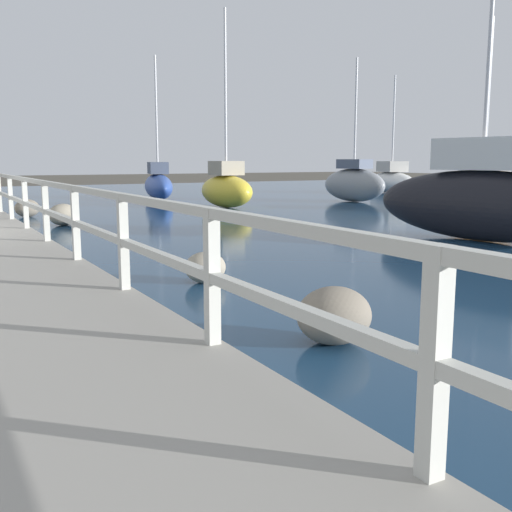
% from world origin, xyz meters
% --- Properties ---
extents(railing, '(0.10, 32.50, 1.07)m').
position_xyz_m(railing, '(2.07, 0.00, 1.06)').
color(railing, beige).
rests_on(railing, dock_walkway).
extents(boulder_upstream, '(0.75, 0.67, 0.56)m').
position_xyz_m(boulder_upstream, '(3.55, -8.87, 0.28)').
color(boulder_upstream, slate).
rests_on(boulder_upstream, ground).
extents(boulder_mid_strip, '(0.74, 0.67, 0.56)m').
position_xyz_m(boulder_mid_strip, '(3.03, 6.37, 0.28)').
color(boulder_mid_strip, slate).
rests_on(boulder_mid_strip, ground).
extents(boulder_near_dock, '(0.79, 0.71, 0.59)m').
position_xyz_m(boulder_near_dock, '(3.50, 3.31, 0.30)').
color(boulder_near_dock, gray).
rests_on(boulder_near_dock, ground).
extents(boulder_downstream, '(0.61, 0.54, 0.45)m').
position_xyz_m(boulder_downstream, '(3.67, -5.60, 0.23)').
color(boulder_downstream, gray).
rests_on(boulder_downstream, ground).
extents(sailboat_gray, '(1.55, 3.50, 5.93)m').
position_xyz_m(sailboat_gray, '(16.30, 6.89, 0.79)').
color(sailboat_gray, gray).
rests_on(sailboat_gray, water_surface).
extents(sailboat_blue, '(2.44, 5.53, 6.30)m').
position_xyz_m(sailboat_blue, '(9.59, 12.50, 0.67)').
color(sailboat_blue, '#2D4C9E').
rests_on(sailboat_blue, water_surface).
extents(sailboat_white, '(2.93, 5.03, 6.12)m').
position_xyz_m(sailboat_white, '(22.17, 11.09, 0.69)').
color(sailboat_white, white).
rests_on(sailboat_white, water_surface).
extents(sailboat_black, '(1.77, 5.48, 7.98)m').
position_xyz_m(sailboat_black, '(10.83, -4.38, 0.93)').
color(sailboat_black, black).
rests_on(sailboat_black, water_surface).
extents(sailboat_orange, '(1.95, 3.95, 6.50)m').
position_xyz_m(sailboat_orange, '(17.33, 1.03, 0.72)').
color(sailboat_orange, orange).
rests_on(sailboat_orange, water_surface).
extents(sailboat_yellow, '(1.48, 3.13, 7.13)m').
position_xyz_m(sailboat_yellow, '(10.14, 6.71, 0.72)').
color(sailboat_yellow, gold).
rests_on(sailboat_yellow, water_surface).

